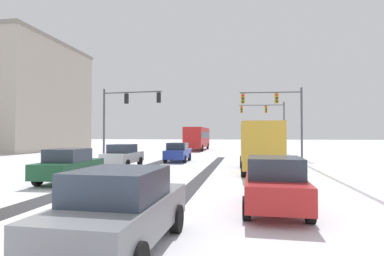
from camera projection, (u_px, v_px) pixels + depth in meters
name	position (u px, v px, depth m)	size (l,w,h in m)	color
wheel_track_left_lane	(124.00, 174.00, 18.02)	(1.10, 29.26, 0.01)	#38383D
wheel_track_right_lane	(203.00, 176.00, 17.25)	(0.72, 29.26, 0.01)	#38383D
sidewalk_kerb_right	(383.00, 182.00, 14.50)	(4.00, 29.26, 0.12)	white
traffic_signal_far_right	(268.00, 117.00, 39.28)	(5.70, 0.77, 6.50)	#47474C
traffic_signal_near_left	(124.00, 109.00, 27.78)	(5.67, 0.65, 6.50)	#47474C
traffic_signal_near_right	(280.00, 109.00, 27.46)	(5.49, 0.71, 6.50)	#47474C
car_blue_lead	(178.00, 152.00, 26.29)	(1.90, 4.13, 1.62)	#233899
car_silver_second	(123.00, 155.00, 22.07)	(1.87, 4.12, 1.62)	#B7BABF
car_dark_green_third	(69.00, 165.00, 14.93)	(1.94, 4.15, 1.62)	#194C2D
car_red_fourth	(274.00, 183.00, 9.35)	(1.92, 4.15, 1.62)	red
car_grey_sixth	(121.00, 209.00, 6.12)	(1.92, 4.14, 1.62)	slate
bus_oncoming	(197.00, 137.00, 46.55)	(2.73, 11.02, 3.38)	#B21E1E
box_truck_delivery	(259.00, 146.00, 19.01)	(2.42, 7.45, 3.02)	#233899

